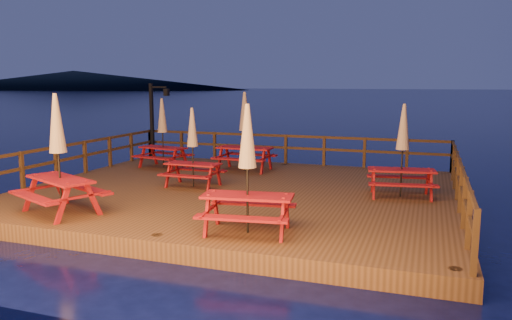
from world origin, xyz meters
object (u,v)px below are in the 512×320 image
(picnic_table_2, at_px, (193,146))
(picnic_table_0, at_px, (163,132))
(picnic_table_1, at_px, (402,149))
(lamp_post, at_px, (155,114))

(picnic_table_2, bearing_deg, picnic_table_0, 134.41)
(picnic_table_0, distance_m, picnic_table_2, 3.63)
(picnic_table_0, distance_m, picnic_table_1, 8.58)
(picnic_table_2, bearing_deg, picnic_table_1, 7.17)
(picnic_table_1, xyz_separation_m, picnic_table_2, (-5.85, -0.64, -0.09))
(lamp_post, height_order, picnic_table_1, lamp_post)
(picnic_table_0, bearing_deg, lamp_post, 136.83)
(picnic_table_1, bearing_deg, picnic_table_0, 157.85)
(lamp_post, bearing_deg, picnic_table_0, -53.77)
(lamp_post, xyz_separation_m, picnic_table_0, (1.48, -2.01, -0.51))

